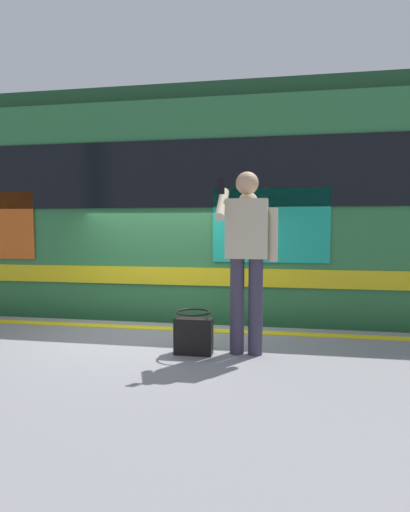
# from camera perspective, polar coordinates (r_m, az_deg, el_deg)

# --- Properties ---
(ground_plane) EXTENTS (23.48, 23.48, 0.00)m
(ground_plane) POSITION_cam_1_polar(r_m,az_deg,el_deg) (5.82, -5.16, -19.37)
(ground_plane) COLOR #4C4742
(platform) EXTENTS (13.53, 4.01, 1.06)m
(platform) POSITION_cam_1_polar(r_m,az_deg,el_deg) (3.88, -13.59, -23.43)
(platform) COLOR gray
(platform) RESTS_ON ground
(safety_line) EXTENTS (13.26, 0.16, 0.01)m
(safety_line) POSITION_cam_1_polar(r_m,az_deg,el_deg) (5.20, -6.10, -9.82)
(safety_line) COLOR yellow
(safety_line) RESTS_ON platform
(track_rail_near) EXTENTS (17.59, 0.08, 0.16)m
(track_rail_near) POSITION_cam_1_polar(r_m,az_deg,el_deg) (6.80, -2.66, -15.12)
(track_rail_near) COLOR slate
(track_rail_near) RESTS_ON ground
(track_rail_far) EXTENTS (17.59, 0.08, 0.16)m
(track_rail_far) POSITION_cam_1_polar(r_m,az_deg,el_deg) (8.14, -0.43, -11.85)
(track_rail_far) COLOR slate
(track_rail_far) RESTS_ON ground
(train_carriage) EXTENTS (11.75, 3.01, 4.09)m
(train_carriage) POSITION_cam_1_polar(r_m,az_deg,el_deg) (7.30, -7.29, 6.17)
(train_carriage) COLOR #2D723F
(train_carriage) RESTS_ON ground
(passenger) EXTENTS (0.57, 0.55, 1.77)m
(passenger) POSITION_cam_1_polar(r_m,az_deg,el_deg) (4.04, 5.76, 1.27)
(passenger) COLOR #383347
(passenger) RESTS_ON platform
(handbag) EXTENTS (0.37, 0.34, 0.43)m
(handbag) POSITION_cam_1_polar(r_m,az_deg,el_deg) (4.14, -1.58, -10.60)
(handbag) COLOR black
(handbag) RESTS_ON platform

